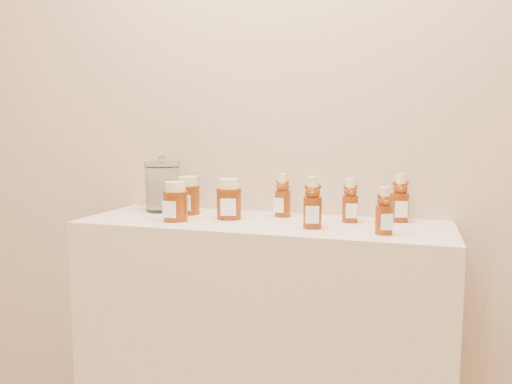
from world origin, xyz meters
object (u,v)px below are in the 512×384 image
(glass_canister, at_px, (162,184))
(bear_bottle_back_left, at_px, (283,192))
(display_table, at_px, (262,353))
(bear_bottle_front_left, at_px, (313,199))
(honey_jar_left, at_px, (188,195))

(glass_canister, bearing_deg, bear_bottle_back_left, 2.22)
(display_table, bearing_deg, bear_bottle_back_left, 70.14)
(display_table, height_order, bear_bottle_back_left, bear_bottle_back_left)
(bear_bottle_front_left, bearing_deg, honey_jar_left, 155.24)
(display_table, height_order, bear_bottle_front_left, bear_bottle_front_left)
(bear_bottle_back_left, bearing_deg, bear_bottle_front_left, -37.01)
(honey_jar_left, height_order, glass_canister, glass_canister)
(bear_bottle_front_left, bearing_deg, glass_canister, 155.30)
(bear_bottle_back_left, relative_size, honey_jar_left, 1.26)
(bear_bottle_back_left, distance_m, bear_bottle_front_left, 0.22)
(bear_bottle_back_left, xyz_separation_m, bear_bottle_front_left, (0.14, -0.17, 0.00))
(bear_bottle_back_left, xyz_separation_m, glass_canister, (-0.45, -0.02, 0.02))
(bear_bottle_back_left, height_order, glass_canister, glass_canister)
(display_table, distance_m, glass_canister, 0.69)
(display_table, distance_m, honey_jar_left, 0.60)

